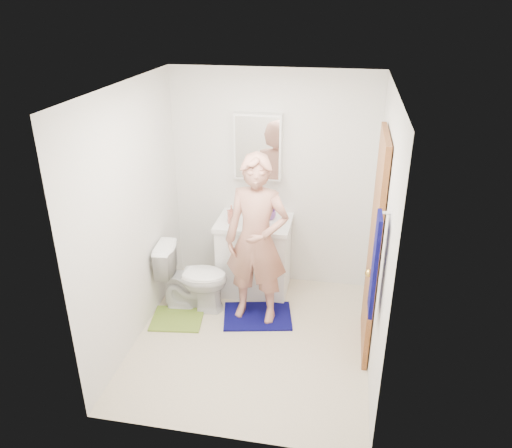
{
  "coord_description": "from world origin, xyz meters",
  "views": [
    {
      "loc": [
        0.76,
        -3.86,
        3.05
      ],
      "look_at": [
        -0.01,
        0.25,
        1.12
      ],
      "focal_mm": 35.0,
      "sensor_mm": 36.0,
      "label": 1
    }
  ],
  "objects_px": {
    "medicine_cabinet": "(258,147)",
    "man": "(257,241)",
    "soap_dispenser": "(231,214)",
    "towel": "(375,265)",
    "toothbrush_cup": "(270,215)",
    "toilet": "(193,277)",
    "vanity_cabinet": "(254,257)"
  },
  "relations": [
    {
      "from": "vanity_cabinet",
      "to": "towel",
      "type": "distance_m",
      "value": 2.08
    },
    {
      "from": "toilet",
      "to": "toothbrush_cup",
      "type": "xyz_separation_m",
      "value": [
        0.72,
        0.54,
        0.53
      ]
    },
    {
      "from": "towel",
      "to": "soap_dispenser",
      "type": "relative_size",
      "value": 4.2
    },
    {
      "from": "toothbrush_cup",
      "to": "man",
      "type": "xyz_separation_m",
      "value": [
        -0.03,
        -0.61,
        -0.02
      ]
    },
    {
      "from": "vanity_cabinet",
      "to": "towel",
      "type": "xyz_separation_m",
      "value": [
        1.18,
        -1.48,
        0.85
      ]
    },
    {
      "from": "medicine_cabinet",
      "to": "toilet",
      "type": "relative_size",
      "value": 0.95
    },
    {
      "from": "medicine_cabinet",
      "to": "toilet",
      "type": "xyz_separation_m",
      "value": [
        -0.56,
        -0.7,
        -1.23
      ]
    },
    {
      "from": "soap_dispenser",
      "to": "man",
      "type": "bearing_deg",
      "value": -52.0
    },
    {
      "from": "soap_dispenser",
      "to": "man",
      "type": "height_order",
      "value": "man"
    },
    {
      "from": "vanity_cabinet",
      "to": "soap_dispenser",
      "type": "distance_m",
      "value": 0.6
    },
    {
      "from": "towel",
      "to": "medicine_cabinet",
      "type": "bearing_deg",
      "value": 124.61
    },
    {
      "from": "towel",
      "to": "toilet",
      "type": "distance_m",
      "value": 2.2
    },
    {
      "from": "vanity_cabinet",
      "to": "man",
      "type": "relative_size",
      "value": 0.46
    },
    {
      "from": "vanity_cabinet",
      "to": "toothbrush_cup",
      "type": "relative_size",
      "value": 6.09
    },
    {
      "from": "soap_dispenser",
      "to": "toilet",
      "type": "bearing_deg",
      "value": -130.33
    },
    {
      "from": "soap_dispenser",
      "to": "towel",
      "type": "bearing_deg",
      "value": -44.81
    },
    {
      "from": "medicine_cabinet",
      "to": "man",
      "type": "xyz_separation_m",
      "value": [
        0.13,
        -0.77,
        -0.71
      ]
    },
    {
      "from": "vanity_cabinet",
      "to": "man",
      "type": "height_order",
      "value": "man"
    },
    {
      "from": "toothbrush_cup",
      "to": "man",
      "type": "relative_size",
      "value": 0.08
    },
    {
      "from": "towel",
      "to": "soap_dispenser",
      "type": "height_order",
      "value": "towel"
    },
    {
      "from": "vanity_cabinet",
      "to": "toothbrush_cup",
      "type": "height_order",
      "value": "toothbrush_cup"
    },
    {
      "from": "medicine_cabinet",
      "to": "toilet",
      "type": "distance_m",
      "value": 1.53
    },
    {
      "from": "toilet",
      "to": "toothbrush_cup",
      "type": "height_order",
      "value": "toothbrush_cup"
    },
    {
      "from": "vanity_cabinet",
      "to": "man",
      "type": "xyz_separation_m",
      "value": [
        0.13,
        -0.54,
        0.49
      ]
    },
    {
      "from": "medicine_cabinet",
      "to": "towel",
      "type": "distance_m",
      "value": 2.11
    },
    {
      "from": "towel",
      "to": "toilet",
      "type": "height_order",
      "value": "towel"
    },
    {
      "from": "medicine_cabinet",
      "to": "soap_dispenser",
      "type": "distance_m",
      "value": 0.76
    },
    {
      "from": "towel",
      "to": "man",
      "type": "xyz_separation_m",
      "value": [
        -1.05,
        0.94,
        -0.36
      ]
    },
    {
      "from": "medicine_cabinet",
      "to": "toothbrush_cup",
      "type": "xyz_separation_m",
      "value": [
        0.16,
        -0.16,
        -0.7
      ]
    },
    {
      "from": "soap_dispenser",
      "to": "man",
      "type": "relative_size",
      "value": 0.11
    },
    {
      "from": "man",
      "to": "vanity_cabinet",
      "type": "bearing_deg",
      "value": 108.69
    },
    {
      "from": "vanity_cabinet",
      "to": "toilet",
      "type": "distance_m",
      "value": 0.74
    }
  ]
}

